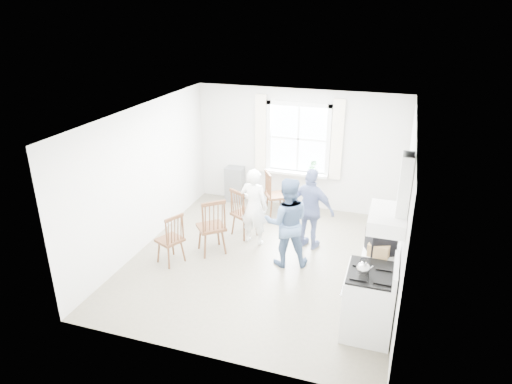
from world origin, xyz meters
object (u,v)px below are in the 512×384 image
gas_stove (369,301)px  windsor_chair_c (173,234)px  windsor_chair_b (240,208)px  stereo_stack (381,241)px  person_left (254,207)px  windsor_chair_a (213,221)px  person_mid (287,222)px  low_cabinet (378,277)px  person_right (311,209)px

gas_stove → windsor_chair_c: (-3.34, 0.76, 0.09)m
gas_stove → windsor_chair_b: (-2.59, 2.06, 0.12)m
stereo_stack → person_left: size_ratio=0.31×
gas_stove → windsor_chair_c: 3.43m
windsor_chair_a → person_mid: 1.32m
stereo_stack → windsor_chair_b: stereo_stack is taller
stereo_stack → person_left: 2.66m
windsor_chair_b → stereo_stack: bearing=-27.8°
windsor_chair_a → low_cabinet: bearing=-11.2°
windsor_chair_c → low_cabinet: bearing=-1.1°
windsor_chair_c → person_right: 2.49m
stereo_stack → gas_stove: bearing=-94.3°
gas_stove → windsor_chair_c: gas_stove is taller
low_cabinet → windsor_chair_b: windsor_chair_b is taller
person_left → person_mid: size_ratio=0.94×
low_cabinet → person_left: size_ratio=0.61×
low_cabinet → person_right: size_ratio=0.59×
low_cabinet → windsor_chair_c: size_ratio=0.95×
windsor_chair_c → person_left: 1.58m
low_cabinet → person_mid: (-1.58, 0.69, 0.34)m
windsor_chair_a → windsor_chair_b: (0.22, 0.79, -0.06)m
low_cabinet → windsor_chair_a: 2.95m
windsor_chair_a → windsor_chair_c: bearing=-135.8°
windsor_chair_c → person_right: (2.10, 1.32, 0.19)m
person_left → person_mid: (0.76, -0.54, 0.05)m
gas_stove → person_mid: person_mid is taller
low_cabinet → windsor_chair_a: size_ratio=0.83×
low_cabinet → person_mid: 1.75m
gas_stove → low_cabinet: (0.07, 0.70, -0.03)m
low_cabinet → windsor_chair_a: bearing=168.8°
windsor_chair_a → windsor_chair_c: 0.73m
windsor_chair_c → person_right: person_right is taller
gas_stove → person_right: bearing=120.8°
person_left → gas_stove: bearing=145.7°
stereo_stack → windsor_chair_c: bearing=178.3°
windsor_chair_a → windsor_chair_b: windsor_chair_a is taller
stereo_stack → windsor_chair_b: 3.03m
windsor_chair_a → windsor_chair_c: windsor_chair_a is taller
windsor_chair_c → person_mid: 1.94m
windsor_chair_a → person_right: person_right is taller
person_mid → person_right: size_ratio=1.03×
gas_stove → stereo_stack: 0.88m
low_cabinet → stereo_stack: 0.61m
person_left → person_mid: bearing=150.9°
gas_stove → person_mid: (-1.51, 1.39, 0.31)m
stereo_stack → windsor_chair_b: size_ratio=0.47×
windsor_chair_c → windsor_chair_a: bearing=44.2°
low_cabinet → person_left: 2.66m
person_mid → windsor_chair_b: bearing=-49.8°
gas_stove → person_right: size_ratio=0.73×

